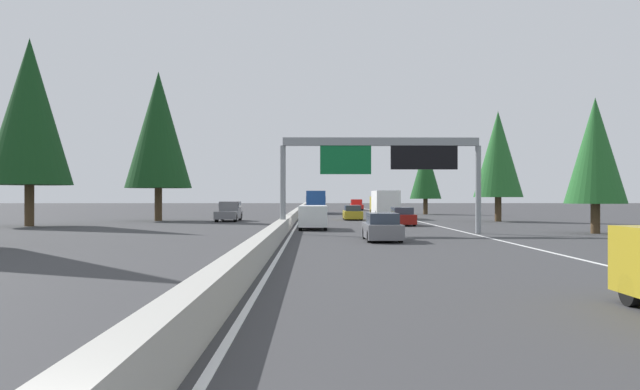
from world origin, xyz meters
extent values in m
plane|color=#38383A|center=(60.00, 0.00, 0.00)|extent=(320.00, 320.00, 0.00)
cube|color=#ADAAA3|center=(80.00, 0.30, 0.45)|extent=(180.00, 0.56, 0.90)
cube|color=silver|center=(70.00, -11.52, 0.01)|extent=(160.00, 0.16, 0.01)
cube|color=silver|center=(70.00, -0.25, 0.01)|extent=(160.00, 0.16, 0.01)
cylinder|color=gray|center=(36.13, 0.30, 2.77)|extent=(0.36, 0.36, 5.54)
cylinder|color=gray|center=(36.13, -12.02, 2.77)|extent=(0.36, 0.36, 5.54)
cube|color=gray|center=(36.13, -5.86, 5.79)|extent=(0.50, 12.32, 0.50)
cube|color=#0C602D|center=(35.98, -3.64, 4.69)|extent=(0.12, 3.20, 1.90)
cube|color=black|center=(35.98, -8.57, 4.79)|extent=(0.16, 4.20, 1.50)
cylinder|color=black|center=(10.16, -8.38, 0.35)|extent=(0.70, 0.24, 0.70)
cube|color=slate|center=(29.90, -5.25, 0.53)|extent=(4.40, 1.80, 0.76)
cube|color=#2D3847|center=(29.68, -5.25, 1.19)|extent=(2.46, 1.51, 0.56)
cylinder|color=black|center=(31.31, -4.46, 0.32)|extent=(0.64, 0.22, 0.64)
cylinder|color=black|center=(31.31, -6.04, 0.32)|extent=(0.64, 0.22, 0.64)
cylinder|color=black|center=(28.49, -4.46, 0.32)|extent=(0.64, 0.22, 0.64)
cylinder|color=black|center=(28.49, -6.04, 0.32)|extent=(0.64, 0.22, 0.64)
cube|color=#AD931E|center=(59.23, -5.54, 0.53)|extent=(4.40, 1.80, 0.76)
cube|color=#2D3847|center=(59.01, -5.54, 1.19)|extent=(2.46, 1.51, 0.56)
cylinder|color=black|center=(60.64, -4.75, 0.32)|extent=(0.64, 0.22, 0.64)
cylinder|color=black|center=(60.64, -6.33, 0.32)|extent=(0.64, 0.22, 0.64)
cylinder|color=black|center=(57.82, -4.75, 0.32)|extent=(0.64, 0.22, 0.64)
cylinder|color=black|center=(57.82, -6.33, 0.32)|extent=(0.64, 0.22, 0.64)
cube|color=red|center=(103.46, -9.01, 0.61)|extent=(5.60, 2.00, 0.70)
cube|color=red|center=(104.47, -9.01, 1.41)|extent=(2.24, 1.84, 0.90)
cube|color=#2D3847|center=(104.47, -9.01, 1.50)|extent=(2.02, 1.92, 0.41)
cylinder|color=black|center=(105.31, -8.15, 0.40)|extent=(0.80, 0.28, 0.80)
cylinder|color=black|center=(105.31, -9.87, 0.40)|extent=(0.80, 0.28, 0.80)
cylinder|color=black|center=(101.61, -8.15, 0.40)|extent=(0.80, 0.28, 0.80)
cylinder|color=black|center=(101.61, -9.87, 0.40)|extent=(0.80, 0.28, 0.80)
cube|color=#1E4793|center=(83.48, -1.93, 1.65)|extent=(11.50, 2.50, 2.90)
cube|color=#2D3847|center=(83.48, -1.93, 2.01)|extent=(11.04, 2.55, 0.84)
cylinder|color=black|center=(87.51, -0.83, 0.50)|extent=(1.00, 0.30, 1.00)
cylinder|color=black|center=(87.51, -3.03, 0.50)|extent=(1.00, 0.30, 1.00)
cylinder|color=black|center=(79.46, -0.83, 0.50)|extent=(1.00, 0.30, 1.00)
cylinder|color=black|center=(79.46, -3.03, 0.50)|extent=(1.00, 0.30, 1.00)
cube|color=white|center=(62.19, -9.16, 1.70)|extent=(6.12, 2.40, 2.50)
cube|color=#AD931E|center=(66.44, -9.16, 1.40)|extent=(2.38, 2.30, 1.90)
cylinder|color=black|center=(66.27, -8.10, 0.45)|extent=(0.90, 0.28, 0.90)
cylinder|color=black|center=(66.27, -10.22, 0.45)|extent=(0.90, 0.28, 0.90)
cylinder|color=black|center=(60.49, -8.10, 0.45)|extent=(0.90, 0.28, 0.90)
cylinder|color=black|center=(60.49, -10.22, 0.45)|extent=(0.90, 0.28, 0.90)
cube|color=maroon|center=(47.39, -8.78, 0.53)|extent=(4.40, 1.80, 0.76)
cube|color=#2D3847|center=(47.17, -8.78, 1.19)|extent=(2.46, 1.51, 0.56)
cylinder|color=black|center=(48.79, -7.99, 0.32)|extent=(0.64, 0.22, 0.64)
cylinder|color=black|center=(48.79, -9.57, 0.32)|extent=(0.64, 0.22, 0.64)
cylinder|color=black|center=(45.98, -7.99, 0.32)|extent=(0.64, 0.22, 0.64)
cylinder|color=black|center=(45.98, -9.57, 0.32)|extent=(0.64, 0.22, 0.64)
cube|color=white|center=(41.30, -1.59, 0.97)|extent=(5.00, 1.95, 1.44)
cube|color=#2D3847|center=(39.00, -1.59, 1.22)|extent=(0.08, 1.48, 0.56)
cylinder|color=black|center=(43.00, -0.73, 0.35)|extent=(0.70, 0.24, 0.70)
cylinder|color=black|center=(43.00, -2.44, 0.35)|extent=(0.70, 0.24, 0.70)
cylinder|color=black|center=(39.60, -0.73, 0.35)|extent=(0.70, 0.24, 0.70)
cylinder|color=black|center=(39.60, -2.44, 0.35)|extent=(0.70, 0.24, 0.70)
cube|color=slate|center=(56.14, 6.43, 0.61)|extent=(5.60, 2.00, 0.70)
cube|color=slate|center=(57.15, 6.43, 1.41)|extent=(2.24, 1.84, 0.90)
cube|color=#2D3847|center=(57.15, 6.43, 1.50)|extent=(2.02, 1.92, 0.41)
cylinder|color=black|center=(57.99, 7.29, 0.40)|extent=(0.80, 0.28, 0.80)
cylinder|color=black|center=(57.99, 5.57, 0.40)|extent=(0.80, 0.28, 0.80)
cylinder|color=black|center=(54.29, 7.29, 0.40)|extent=(0.80, 0.28, 0.80)
cylinder|color=black|center=(54.29, 5.57, 0.40)|extent=(0.80, 0.28, 0.80)
cylinder|color=#4C3823|center=(36.15, -19.45, 0.95)|extent=(0.57, 0.57, 1.90)
cone|color=#236028|center=(36.15, -19.45, 5.26)|extent=(3.79, 3.79, 6.72)
cylinder|color=#4C3823|center=(55.25, -18.97, 1.14)|extent=(0.61, 0.61, 2.28)
cone|color=#236028|center=(55.25, -18.97, 6.33)|extent=(4.57, 4.57, 8.10)
cylinder|color=#4C3823|center=(78.57, -16.34, 1.03)|extent=(0.58, 0.58, 2.06)
cone|color=#194C1E|center=(78.57, -16.34, 5.70)|extent=(4.11, 4.11, 7.29)
cylinder|color=#4C3823|center=(46.16, 20.73, 1.63)|extent=(0.72, 0.72, 3.27)
cone|color=#143D19|center=(46.16, 20.73, 9.05)|extent=(6.53, 6.53, 11.58)
cylinder|color=#4C3823|center=(57.09, 13.33, 1.59)|extent=(0.71, 0.71, 3.17)
cone|color=#143D19|center=(57.09, 13.33, 8.79)|extent=(6.34, 6.34, 11.24)
camera|label=1|loc=(-2.97, -1.63, 2.33)|focal=34.95mm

